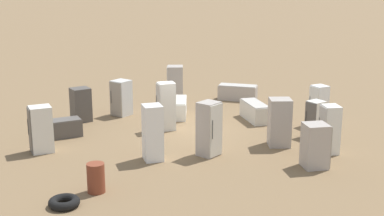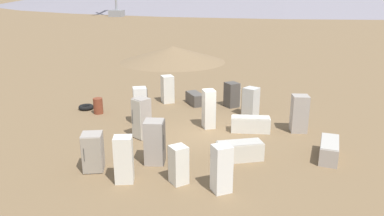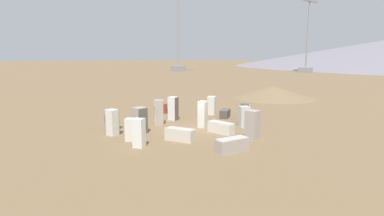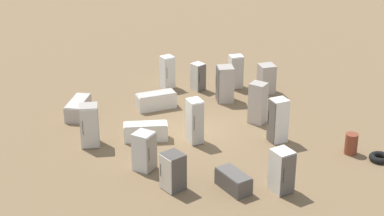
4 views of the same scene
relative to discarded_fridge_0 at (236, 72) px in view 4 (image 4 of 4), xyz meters
name	(u,v)px [view 4 (image 4 of 4)]	position (x,y,z in m)	size (l,w,h in m)	color
ground_plane	(196,134)	(5.37, -2.07, -0.86)	(1000.00, 1000.00, 0.00)	brown
discarded_fridge_0	(236,72)	(0.00, 0.00, 0.00)	(0.73, 0.77, 1.73)	silver
discarded_fridge_1	(78,108)	(3.42, -7.54, -0.48)	(1.98, 1.01, 0.76)	#A89E93
discarded_fridge_2	(167,72)	(-0.03, -3.49, -0.02)	(0.82, 0.82, 1.68)	white
discarded_fridge_3	(266,79)	(0.64, 1.49, -0.13)	(0.97, 0.93, 1.48)	#A89E93
discarded_fridge_4	(278,120)	(6.05, 1.37, 0.10)	(0.84, 0.89, 1.93)	white
discarded_fridge_5	(233,181)	(10.02, -0.75, -0.52)	(1.62, 1.38, 0.70)	#4C4742
discarded_fridge_6	(146,132)	(5.91, -4.25, -0.48)	(0.82, 1.92, 0.77)	silver
discarded_fridge_7	(258,103)	(4.19, 0.71, 0.09)	(0.92, 0.93, 1.91)	#A89E93
discarded_fridge_8	(195,121)	(6.15, -2.15, 0.11)	(0.85, 0.78, 1.95)	silver
discarded_fridge_9	(144,151)	(8.47, -4.13, -0.08)	(0.97, 0.99, 1.57)	silver
discarded_fridge_10	(173,172)	(9.96, -2.99, -0.14)	(1.03, 1.03, 1.45)	#4C4742
discarded_fridge_11	(198,77)	(0.27, -1.93, -0.16)	(0.81, 0.81, 1.41)	silver
discarded_fridge_12	(90,126)	(6.41, -6.55, 0.05)	(0.85, 0.84, 1.82)	#A89E93
discarded_fridge_13	(282,171)	(10.13, 1.00, -0.03)	(1.01, 0.96, 1.67)	silver
discarded_fridge_14	(156,101)	(2.59, -3.95, -0.48)	(1.33, 1.98, 0.78)	beige
discarded_fridge_15	(225,84)	(1.71, -0.65, 0.02)	(0.87, 0.88, 1.77)	#A89E93
scrap_tire	(380,158)	(7.81, 5.30, -0.74)	(0.87, 0.87, 0.25)	black
rusty_barrel	(351,144)	(7.20, 4.26, -0.42)	(0.52, 0.52, 0.88)	brown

